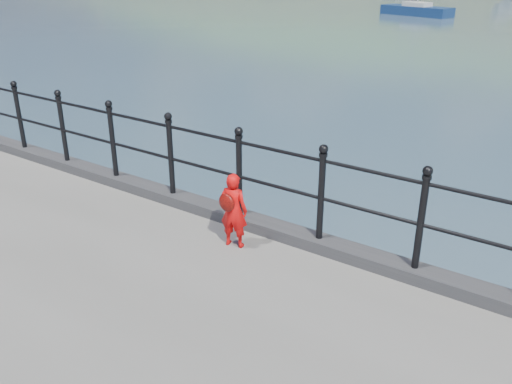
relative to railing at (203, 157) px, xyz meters
The scene contains 5 objects.
ground 1.83m from the railing, 90.00° to the left, with size 600.00×600.00×0.00m, color #2D4251.
kerb 0.75m from the railing, 140.53° to the right, with size 60.00×0.30×0.15m, color #28282B.
railing is the anchor object (origin of this frame).
child 1.10m from the railing, 30.73° to the right, with size 0.39×0.34×0.96m.
sailboat_port 39.98m from the railing, 105.25° to the left, with size 5.88×3.08×8.20m.
Camera 1 is at (4.49, -5.38, 4.30)m, focal length 38.00 mm.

